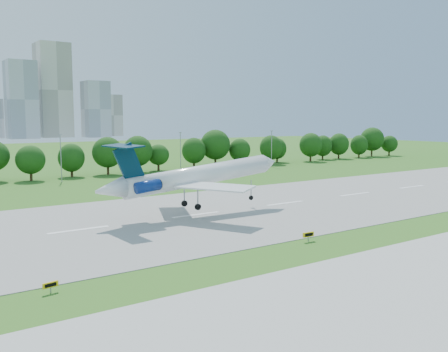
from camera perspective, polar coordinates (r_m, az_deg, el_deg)
ground at (r=53.46m, az=-7.41°, el=-11.07°), size 600.00×600.00×0.00m
runway at (r=75.80m, az=-16.25°, el=-5.96°), size 400.00×45.00×0.08m
taxiway at (r=39.38m, az=5.42°, el=-17.61°), size 400.00×23.00×0.08m
skyline at (r=453.28m, az=-19.33°, el=8.03°), size 127.00×52.00×80.00m
airliner at (r=82.61m, az=-3.76°, el=-0.01°), size 35.72×25.95×11.32m
taxi_sign_centre at (r=50.08m, az=-19.22°, el=-11.68°), size 1.51×0.40×1.06m
taxi_sign_right at (r=67.08m, az=9.62°, el=-6.63°), size 1.81×0.30×1.27m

